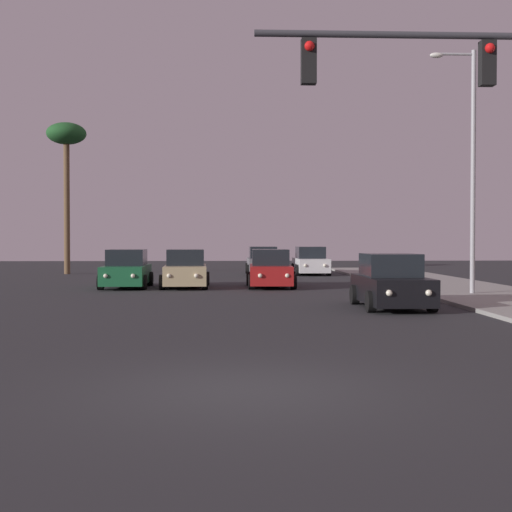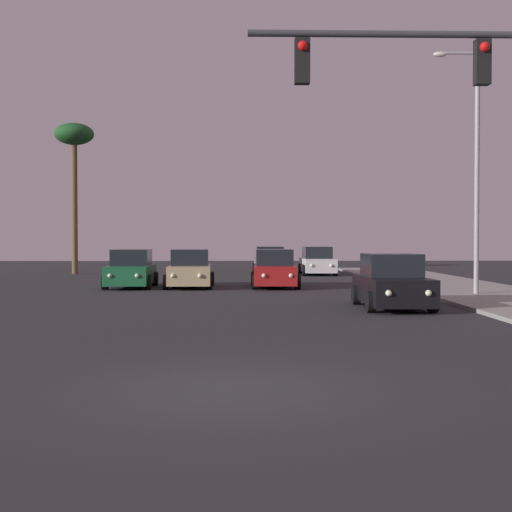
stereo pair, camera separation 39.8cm
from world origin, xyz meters
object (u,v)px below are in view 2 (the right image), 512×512
Objects in this scene: traffic_light_mast at (504,110)px; car_green at (131,270)px; car_white at (317,262)px; street_lamp at (474,158)px; car_grey at (270,262)px; palm_tree_far at (74,143)px; car_tan at (190,270)px; car_red at (275,270)px; car_black at (392,284)px.

car_green is at bearing 120.29° from traffic_light_mast.
car_white is 28.60m from traffic_light_mast.
car_white is at bearing 103.56° from street_lamp.
street_lamp reaches higher than traffic_light_mast.
palm_tree_far is (-11.96, 0.95, 7.27)m from car_grey.
car_tan is at bearing 178.74° from car_green.
car_white and car_red have the same top height.
palm_tree_far reaches higher than car_white.
car_green is 1.00× the size of car_black.
car_black is at bearing 89.19° from car_white.
car_black is (2.85, -21.27, 0.00)m from car_grey.
car_red is 10.09m from car_black.
car_green is at bearing -45.48° from car_black.
car_red is 0.48× the size of street_lamp.
street_lamp is at bearing 151.95° from car_tan.
car_green is at bearing 1.41° from car_red.
palm_tree_far reaches higher than street_lamp.
car_grey and car_tan have the same top height.
palm_tree_far is (-15.41, 29.80, 3.30)m from traffic_light_mast.
car_white is at bearing 169.04° from car_grey.
street_lamp is at bearing 74.32° from traffic_light_mast.
street_lamp is at bearing -132.23° from car_black.
street_lamp is at bearing 145.26° from car_red.
car_white is 1.00× the size of car_red.
car_grey is at bearing -120.17° from car_green.
car_white is 1.00× the size of car_green.
car_tan is 1.01× the size of car_black.
car_tan is 1.00× the size of car_red.
car_red is at bearing 143.39° from street_lamp.
car_black is at bearing 97.29° from car_grey.
car_tan is at bearing 154.00° from street_lamp.
car_grey and car_white have the same top height.
car_white is 0.59× the size of traffic_light_mast.
car_red is (3.75, -0.02, 0.00)m from car_tan.
car_grey is 0.47× the size of palm_tree_far.
car_grey is 0.99× the size of car_tan.
traffic_light_mast is at bearing -62.65° from palm_tree_far.
car_red is (6.33, -0.05, 0.00)m from car_green.
car_white is 16.56m from palm_tree_far.
palm_tree_far is at bearing -4.88° from car_grey.
traffic_light_mast is (3.73, -17.17, 3.97)m from car_red.
street_lamp is (13.41, -5.31, 4.36)m from car_green.
car_grey and car_green have the same top height.
car_green is 13.51m from car_black.
car_grey is at bearing -11.46° from car_white.
car_green is 15.48m from palm_tree_far.
car_grey is at bearing -111.10° from car_tan.
car_grey is 1.00× the size of car_white.
car_black is (0.01, -20.74, 0.00)m from car_white.
car_tan is 0.48× the size of street_lamp.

